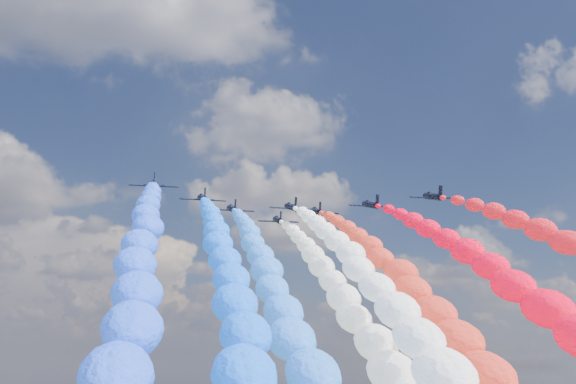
{
  "coord_description": "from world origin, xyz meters",
  "views": [
    {
      "loc": [
        -26.17,
        -144.7,
        59.57
      ],
      "look_at": [
        0.0,
        4.0,
        96.9
      ],
      "focal_mm": 44.2,
      "sensor_mm": 36.0,
      "label": 1
    }
  ],
  "objects": [
    {
      "name": "trail_5",
      "position": [
        8.45,
        -39.22,
        72.23
      ],
      "size": [
        6.0,
        100.73,
        48.37
      ],
      "primitive_type": null,
      "color": "red"
    },
    {
      "name": "trail_0",
      "position": [
        -28.79,
        -58.26,
        72.23
      ],
      "size": [
        6.0,
        100.73,
        48.37
      ],
      "primitive_type": null,
      "color": "blue"
    },
    {
      "name": "jet_7",
      "position": [
        29.78,
        -5.37,
        94.9
      ],
      "size": [
        10.27,
        13.79,
        6.3
      ],
      "primitive_type": null,
      "rotation": [
        0.27,
        0.0,
        -0.03
      ],
      "color": "black"
    },
    {
      "name": "jet_6",
      "position": [
        18.96,
        4.54,
        94.9
      ],
      "size": [
        10.14,
        13.7,
        6.3
      ],
      "primitive_type": null,
      "rotation": [
        0.27,
        0.0,
        0.02
      ],
      "color": "black"
    },
    {
      "name": "jet_2",
      "position": [
        -11.24,
        14.24,
        94.9
      ],
      "size": [
        10.46,
        13.93,
        6.3
      ],
      "primitive_type": null,
      "rotation": [
        0.27,
        0.0,
        0.05
      ],
      "color": "black"
    },
    {
      "name": "jet_4",
      "position": [
        1.17,
        25.1,
        94.9
      ],
      "size": [
        10.01,
        13.61,
        6.3
      ],
      "primitive_type": null,
      "rotation": [
        0.27,
        0.0,
        -0.01
      ],
      "color": "black"
    },
    {
      "name": "jet_0",
      "position": [
        -28.79,
        -5.51,
        94.9
      ],
      "size": [
        9.99,
        13.6,
        6.3
      ],
      "primitive_type": null,
      "rotation": [
        0.27,
        0.0,
        0.01
      ],
      "color": "black"
    },
    {
      "name": "jet_1",
      "position": [
        -18.61,
        4.89,
        94.9
      ],
      "size": [
        10.52,
        13.97,
        6.3
      ],
      "primitive_type": null,
      "rotation": [
        0.27,
        0.0,
        0.05
      ],
      "color": "black"
    },
    {
      "name": "jet_5",
      "position": [
        8.45,
        13.53,
        94.9
      ],
      "size": [
        10.29,
        13.81,
        6.3
      ],
      "primitive_type": null,
      "rotation": [
        0.27,
        0.0,
        -0.03
      ],
      "color": "black"
    },
    {
      "name": "trail_6",
      "position": [
        18.96,
        -48.21,
        72.23
      ],
      "size": [
        6.0,
        100.73,
        48.37
      ],
      "primitive_type": null,
      "color": "#F30324"
    },
    {
      "name": "jet_3",
      "position": [
        1.79,
        9.93,
        94.9
      ],
      "size": [
        10.34,
        13.85,
        6.3
      ],
      "primitive_type": null,
      "rotation": [
        0.27,
        0.0,
        0.04
      ],
      "color": "black"
    },
    {
      "name": "trail_4",
      "position": [
        1.17,
        -27.65,
        72.23
      ],
      "size": [
        6.0,
        100.73,
        48.37
      ],
      "primitive_type": null,
      "color": "white"
    },
    {
      "name": "trail_1",
      "position": [
        -18.61,
        -47.86,
        72.23
      ],
      "size": [
        6.0,
        100.73,
        48.37
      ],
      "primitive_type": null,
      "color": "#135CFE"
    },
    {
      "name": "trail_2",
      "position": [
        -11.24,
        -38.51,
        72.23
      ],
      "size": [
        6.0,
        100.73,
        48.37
      ],
      "primitive_type": null,
      "color": "blue"
    },
    {
      "name": "trail_3",
      "position": [
        1.79,
        -42.82,
        72.23
      ],
      "size": [
        6.0,
        100.73,
        48.37
      ],
      "primitive_type": null,
      "color": "white"
    }
  ]
}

